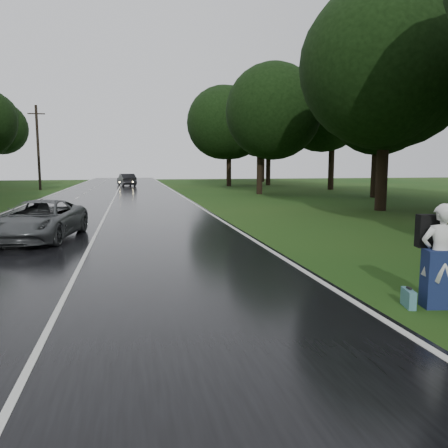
{
  "coord_description": "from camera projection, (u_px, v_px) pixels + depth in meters",
  "views": [
    {
      "loc": [
        1.44,
        -6.88,
        2.8
      ],
      "look_at": [
        4.03,
        5.55,
        1.1
      ],
      "focal_mm": 35.62,
      "sensor_mm": 36.0,
      "label": 1
    }
  ],
  "objects": [
    {
      "name": "utility_pole_far",
      "position": [
        40.0,
        190.0,
        49.46
      ],
      "size": [
        1.8,
        0.28,
        9.23
      ],
      "primitive_type": null,
      "color": "black",
      "rests_on": "ground"
    },
    {
      "name": "lane_center",
      "position": [
        107.0,
        212.0,
        26.15
      ],
      "size": [
        0.12,
        140.0,
        0.01
      ],
      "primitive_type": "cube",
      "color": "silver",
      "rests_on": "road"
    },
    {
      "name": "far_car",
      "position": [
        126.0,
        180.0,
        57.63
      ],
      "size": [
        2.62,
        5.09,
        1.6
      ],
      "primitive_type": "imported",
      "rotation": [
        0.0,
        0.0,
        3.34
      ],
      "color": "black",
      "rests_on": "road"
    },
    {
      "name": "hitchhiker",
      "position": [
        439.0,
        260.0,
        8.68
      ],
      "size": [
        0.83,
        0.78,
        2.07
      ],
      "color": "silver",
      "rests_on": "ground"
    },
    {
      "name": "tree_right_d",
      "position": [
        380.0,
        210.0,
        27.4
      ],
      "size": [
        9.45,
        9.45,
        14.76
      ],
      "primitive_type": null,
      "color": "black",
      "rests_on": "ground"
    },
    {
      "name": "ground",
      "position": [
        39.0,
        350.0,
        6.75
      ],
      "size": [
        160.0,
        160.0,
        0.0
      ],
      "primitive_type": "plane",
      "color": "#224013",
      "rests_on": "ground"
    },
    {
      "name": "road",
      "position": [
        107.0,
        212.0,
        26.15
      ],
      "size": [
        12.0,
        140.0,
        0.04
      ],
      "primitive_type": "cube",
      "color": "black",
      "rests_on": "ground"
    },
    {
      "name": "grey_car",
      "position": [
        40.0,
        220.0,
        16.47
      ],
      "size": [
        3.2,
        5.5,
        1.44
      ],
      "primitive_type": "imported",
      "rotation": [
        0.0,
        0.0,
        6.12
      ],
      "color": "#494D4E",
      "rests_on": "road"
    },
    {
      "name": "tree_right_f",
      "position": [
        229.0,
        186.0,
        58.4
      ],
      "size": [
        8.94,
        8.94,
        13.96
      ],
      "primitive_type": null,
      "color": "black",
      "rests_on": "ground"
    },
    {
      "name": "tree_right_e",
      "position": [
        259.0,
        194.0,
        42.61
      ],
      "size": [
        8.39,
        8.39,
        13.1
      ],
      "primitive_type": null,
      "color": "black",
      "rests_on": "ground"
    },
    {
      "name": "suitcase",
      "position": [
        408.0,
        298.0,
        8.77
      ],
      "size": [
        0.27,
        0.52,
        0.36
      ],
      "primitive_type": "cube",
      "rotation": [
        0.0,
        0.0,
        6.02
      ],
      "color": "teal",
      "rests_on": "ground"
    }
  ]
}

